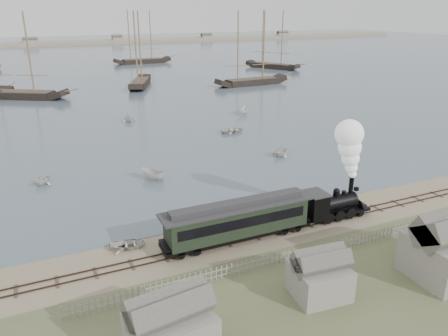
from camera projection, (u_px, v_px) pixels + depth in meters
name	position (u px, v px, depth m)	size (l,w,h in m)	color
ground	(228.00, 231.00, 42.72)	(600.00, 600.00, 0.00)	tan
harbor_water	(62.00, 58.00, 187.98)	(600.00, 336.00, 0.06)	#485868
rail_track	(237.00, 240.00, 40.99)	(120.00, 1.80, 0.16)	#38251E
picket_fence_west	(191.00, 287.00, 34.21)	(19.00, 0.10, 1.20)	slate
picket_fence_east	(382.00, 240.00, 41.16)	(15.00, 0.10, 1.20)	slate
shed_mid	(318.00, 295.00, 33.24)	(4.00, 3.50, 3.60)	slate
shed_right	(443.00, 274.00, 35.79)	(6.00, 5.00, 5.10)	slate
far_spit	(49.00, 45.00, 256.36)	(500.00, 20.00, 1.80)	tan
locomotive	(346.00, 176.00, 44.18)	(7.97, 2.97, 9.93)	black
passenger_coach	(238.00, 219.00, 40.25)	(14.62, 2.82, 3.55)	black
beached_dinghy	(129.00, 244.00, 39.69)	(3.36, 2.40, 0.70)	silver
rowboat_1	(42.00, 179.00, 53.63)	(2.68, 2.31, 1.41)	silver
rowboat_2	(152.00, 175.00, 55.10)	(3.62, 1.36, 1.40)	silver
rowboat_3	(233.00, 130.00, 76.19)	(4.27, 3.05, 0.88)	silver
rowboat_4	(281.00, 151.00, 64.00)	(3.10, 2.67, 1.63)	silver
rowboat_5	(243.00, 111.00, 89.28)	(3.83, 1.44, 1.48)	silver
rowboat_7	(128.00, 118.00, 83.20)	(3.07, 2.65, 1.62)	silver
schooner_2	(12.00, 56.00, 101.85)	(23.84, 5.50, 20.00)	black
schooner_3	(138.00, 49.00, 117.46)	(18.65, 4.30, 20.00)	black
schooner_4	(252.00, 48.00, 120.17)	(21.67, 5.00, 20.00)	black
schooner_5	(273.00, 39.00, 153.80)	(20.81, 4.80, 20.00)	black
schooner_8	(141.00, 37.00, 167.71)	(22.14, 5.11, 20.00)	black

